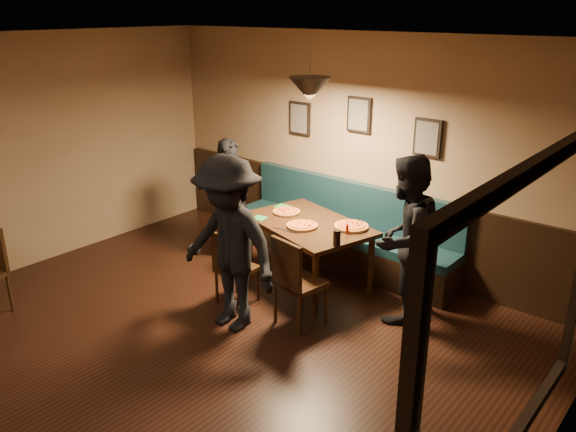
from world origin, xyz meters
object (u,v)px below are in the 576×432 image
at_px(booth_bench, 342,227).
at_px(soda_glass, 337,238).
at_px(dining_table, 307,254).
at_px(chair_near_right, 301,281).
at_px(tabasco_bottle, 347,228).
at_px(diner_front, 229,244).
at_px(diner_right, 404,240).
at_px(chair_near_left, 237,267).
at_px(diner_left, 232,199).

bearing_deg(booth_bench, soda_glass, -58.49).
relative_size(booth_bench, soda_glass, 17.95).
bearing_deg(dining_table, soda_glass, -12.91).
bearing_deg(soda_glass, booth_bench, 121.51).
bearing_deg(soda_glass, dining_table, 152.09).
distance_m(chair_near_right, tabasco_bottle, 0.81).
bearing_deg(chair_near_right, diner_front, -128.17).
distance_m(dining_table, chair_near_right, 0.88).
xyz_separation_m(diner_right, diner_front, (-1.23, -1.24, 0.02)).
xyz_separation_m(booth_bench, chair_near_left, (-0.31, -1.53, -0.08)).
bearing_deg(diner_left, booth_bench, -45.58).
bearing_deg(diner_left, chair_near_left, -117.58).
bearing_deg(soda_glass, tabasco_bottle, 106.66).
relative_size(diner_left, tabasco_bottle, 12.65).
bearing_deg(diner_front, tabasco_bottle, 64.66).
xyz_separation_m(diner_front, soda_glass, (0.67, 0.87, -0.03)).
relative_size(booth_bench, diner_front, 1.69).
bearing_deg(tabasco_bottle, diner_right, 3.55).
xyz_separation_m(chair_near_left, tabasco_bottle, (0.86, 0.82, 0.42)).
xyz_separation_m(diner_right, tabasco_bottle, (-0.66, -0.04, -0.03)).
xyz_separation_m(soda_glass, tabasco_bottle, (-0.10, 0.33, -0.02)).
distance_m(booth_bench, chair_near_right, 1.53).
xyz_separation_m(dining_table, chair_near_left, (-0.33, -0.82, 0.03)).
bearing_deg(chair_near_left, diner_right, 27.51).
bearing_deg(chair_near_right, diner_left, 165.34).
relative_size(booth_bench, diner_left, 1.94).
bearing_deg(tabasco_bottle, chair_near_right, -93.85).
bearing_deg(chair_near_right, soda_glass, 78.93).
bearing_deg(dining_table, chair_near_left, -96.66).
height_order(chair_near_right, soda_glass, chair_near_right).
bearing_deg(chair_near_right, dining_table, 132.81).
height_order(chair_near_right, diner_front, diner_front).
bearing_deg(chair_near_left, soda_glass, 24.93).
bearing_deg(diner_front, dining_table, 88.13).
height_order(chair_near_right, tabasco_bottle, chair_near_right).
height_order(chair_near_left, diner_left, diner_left).
height_order(chair_near_left, soda_glass, soda_glass).
relative_size(chair_near_right, tabasco_bottle, 7.85).
bearing_deg(tabasco_bottle, dining_table, 179.90).
bearing_deg(booth_bench, diner_right, -29.25).
bearing_deg(diner_right, diner_front, -39.76).
xyz_separation_m(chair_near_right, soda_glass, (0.15, 0.40, 0.38)).
height_order(diner_right, tabasco_bottle, diner_right).
bearing_deg(diner_front, diner_left, 133.96).
xyz_separation_m(chair_near_left, diner_front, (0.29, -0.38, 0.47)).
bearing_deg(diner_right, diner_left, -85.12).
height_order(diner_left, tabasco_bottle, diner_left).
xyz_separation_m(dining_table, tabasco_bottle, (0.53, -0.00, 0.45)).
relative_size(diner_front, tabasco_bottle, 14.55).
bearing_deg(diner_front, soda_glass, 52.45).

